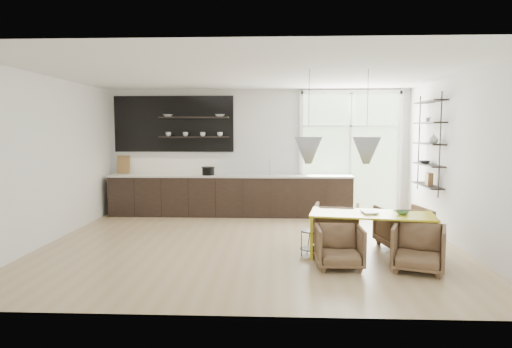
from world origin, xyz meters
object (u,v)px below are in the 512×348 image
Objects in this scene: armchair_back_left at (336,224)px; armchair_back_right at (402,227)px; armchair_front_right at (419,248)px; wire_stool at (310,239)px; dining_table at (372,216)px; armchair_front_left at (339,247)px.

armchair_back_right is at bearing 180.00° from armchair_back_left.
armchair_front_right is 1.61m from wire_stool.
armchair_back_left is at bearing 55.42° from wire_stool.
armchair_front_right reaches higher than wire_stool.
armchair_back_left reaches higher than armchair_front_right.
dining_table is 0.93m from armchair_front_right.
armchair_front_right is at bearing -25.86° from wire_stool.
armchair_back_right reaches higher than wire_stool.
dining_table is at bearing 145.50° from armchair_front_right.
armchair_back_left is 1.16× the size of armchair_front_left.
dining_table reaches higher than armchair_front_right.
armchair_back_left is 1.08× the size of armchair_front_right.
armchair_back_left is at bearing 143.69° from armchair_front_right.
dining_table is 2.96× the size of armchair_front_left.
armchair_front_right is at bearing -6.42° from armchair_front_left.
armchair_front_left is (-0.58, -0.61, -0.33)m from dining_table.
armchair_back_right is 1.66m from armchair_front_left.
armchair_back_right is 1.66m from wire_stool.
armchair_front_right is 1.77× the size of wire_stool.
armchair_front_left is 0.70m from wire_stool.
dining_table is 2.56× the size of armchair_back_right.
armchair_back_left is 1.92× the size of wire_stool.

